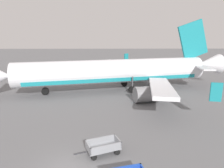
{
  "coord_description": "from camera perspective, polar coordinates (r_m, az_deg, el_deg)",
  "views": [
    {
      "loc": [
        2.72,
        -12.51,
        9.09
      ],
      "look_at": [
        3.17,
        12.94,
        2.8
      ],
      "focal_mm": 33.39,
      "sensor_mm": 36.0,
      "label": 1
    }
  ],
  "objects": [
    {
      "name": "baggage_cart_second_in_row",
      "position": [
        16.69,
        -2.44,
        -16.71
      ],
      "size": [
        3.58,
        2.21,
        1.07
      ],
      "color": "gray",
      "rests_on": "ground"
    },
    {
      "name": "airplane",
      "position": [
        33.27,
        2.06,
        3.42
      ],
      "size": [
        37.4,
        30.24,
        11.34
      ],
      "color": "silver",
      "rests_on": "ground"
    }
  ]
}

